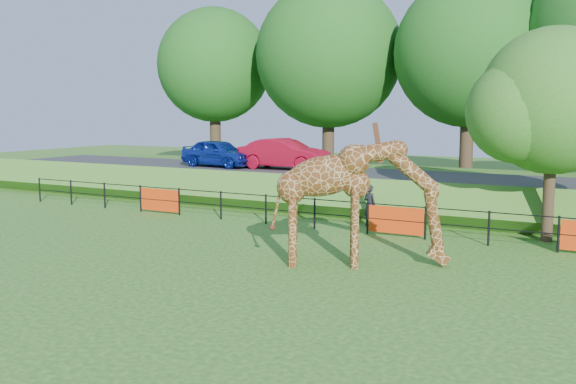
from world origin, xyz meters
name	(u,v)px	position (x,y,z in m)	size (l,w,h in m)	color
ground	(171,281)	(0.00, 0.00, 0.00)	(90.00, 90.00, 0.00)	#225916
giraffe	(360,203)	(3.46, 3.71, 1.71)	(4.79, 0.88, 3.42)	#532D11
perimeter_fence	(315,213)	(0.00, 8.00, 0.55)	(28.07, 0.10, 1.10)	black
embankment	(387,188)	(0.00, 15.50, 0.65)	(40.00, 9.00, 1.30)	#225916
road	(376,175)	(0.00, 14.00, 1.36)	(40.00, 5.00, 0.12)	#2A2A2C
car_blue	(219,153)	(-7.97, 13.62, 2.09)	(1.58, 3.94, 1.34)	#1531AE
car_red	(284,154)	(-4.51, 13.98, 2.13)	(1.51, 4.34, 1.43)	red
visitor	(370,206)	(1.55, 9.34, 0.76)	(0.56, 0.36, 1.52)	black
tree_east	(557,107)	(7.60, 9.63, 4.28)	(5.40, 4.71, 6.76)	#2F2215
bg_tree_line	(468,51)	(1.89, 22.00, 7.19)	(37.30, 8.80, 11.82)	#2F2215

